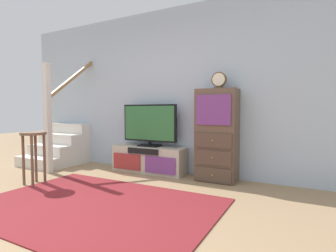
{
  "coord_description": "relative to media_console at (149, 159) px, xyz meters",
  "views": [
    {
      "loc": [
        2.0,
        -1.48,
        1.03
      ],
      "look_at": [
        0.17,
        1.98,
        0.8
      ],
      "focal_mm": 28.08,
      "sensor_mm": 36.0,
      "label": 1
    }
  ],
  "objects": [
    {
      "name": "back_wall",
      "position": [
        0.3,
        0.27,
        1.13
      ],
      "size": [
        6.4,
        0.12,
        2.7
      ],
      "primitive_type": "cube",
      "color": "#A8BCD1",
      "rests_on": "ground_plane"
    },
    {
      "name": "television",
      "position": [
        0.0,
        0.02,
        0.59
      ],
      "size": [
        0.99,
        0.22,
        0.7
      ],
      "color": "black",
      "rests_on": "media_console"
    },
    {
      "name": "bar_stool_near",
      "position": [
        -1.03,
        -1.35,
        0.32
      ],
      "size": [
        0.34,
        0.34,
        0.73
      ],
      "color": "brown",
      "rests_on": "ground_plane"
    },
    {
      "name": "ground_plane",
      "position": [
        0.3,
        -2.19,
        -0.22
      ],
      "size": [
        20.0,
        20.0,
        0.0
      ],
      "primitive_type": "plane",
      "color": "#997A56"
    },
    {
      "name": "desk_clock",
      "position": [
        1.19,
        -0.0,
        1.24
      ],
      "size": [
        0.21,
        0.08,
        0.24
      ],
      "color": "#4C3823",
      "rests_on": "side_cabinet"
    },
    {
      "name": "media_console",
      "position": [
        0.0,
        0.0,
        0.0
      ],
      "size": [
        1.27,
        0.38,
        0.43
      ],
      "color": "#BCB29E",
      "rests_on": "ground_plane"
    },
    {
      "name": "staircase",
      "position": [
        -1.94,
        0.01,
        0.15
      ],
      "size": [
        1.0,
        1.36,
        2.2
      ],
      "color": "silver",
      "rests_on": "ground_plane"
    },
    {
      "name": "side_cabinet",
      "position": [
        1.16,
        0.01,
        0.45
      ],
      "size": [
        0.58,
        0.38,
        1.34
      ],
      "color": "brown",
      "rests_on": "ground_plane"
    },
    {
      "name": "area_rug",
      "position": [
        0.3,
        -1.59,
        -0.21
      ],
      "size": [
        2.6,
        1.8,
        0.01
      ],
      "primitive_type": "cube",
      "color": "maroon",
      "rests_on": "ground_plane"
    }
  ]
}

